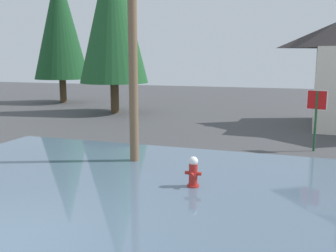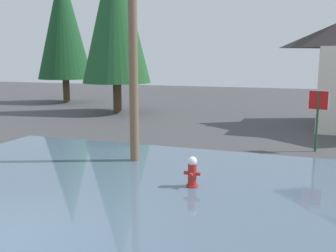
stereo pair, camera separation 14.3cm
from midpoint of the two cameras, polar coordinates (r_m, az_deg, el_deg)
ground_plane at (r=7.64m, az=-23.49°, el=-16.29°), size 80.00×80.00×0.10m
flood_puddle at (r=9.28m, az=-7.27°, el=-10.24°), size 13.34×10.25×0.06m
fire_hydrant at (r=9.60m, az=4.09°, el=-7.08°), size 0.42×0.36×0.84m
utility_pole at (r=11.74m, az=-4.96°, el=13.37°), size 1.60×0.28×7.51m
stop_sign_far at (r=14.23m, az=21.92°, el=2.46°), size 0.66×0.23×2.17m
pine_tree_tall_left at (r=29.84m, az=-15.37°, el=14.73°), size 3.99×3.99×9.98m
pine_tree_mid_left at (r=23.41m, az=-7.76°, el=16.73°), size 4.09×4.09×10.21m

